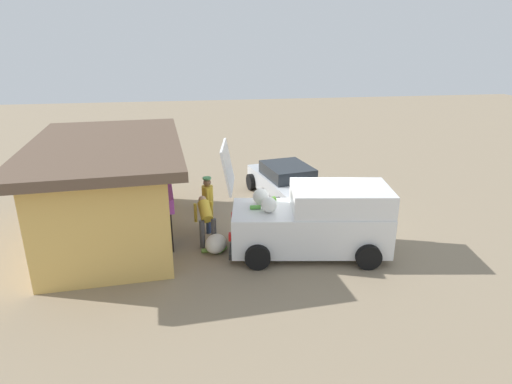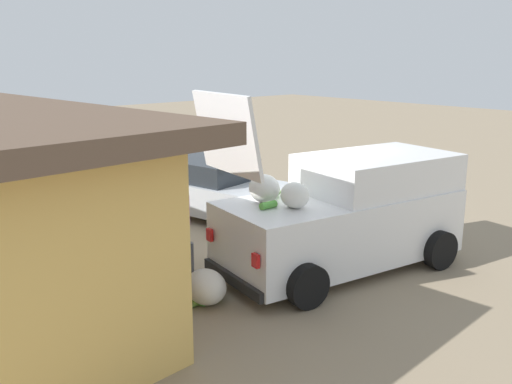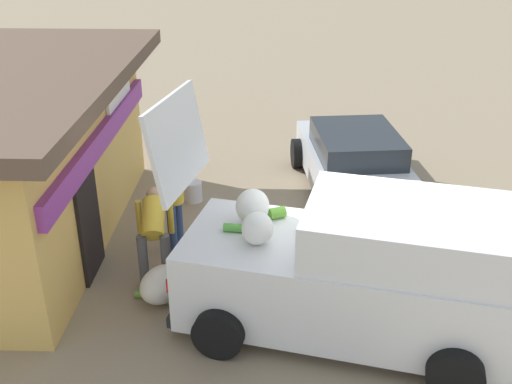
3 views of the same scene
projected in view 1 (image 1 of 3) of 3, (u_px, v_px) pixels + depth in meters
ground_plane at (300, 230)px, 13.52m from camera, size 60.00×60.00×0.00m
storefront_bar at (110, 189)px, 12.66m from camera, size 7.07×4.65×2.91m
delivery_van at (315, 220)px, 11.86m from camera, size 2.64×4.69×3.10m
parked_sedan at (287, 183)px, 16.00m from camera, size 4.33×2.69×1.30m
vendor_standing at (208, 200)px, 13.17m from camera, size 0.57×0.36×1.75m
customer_bending at (206, 217)px, 12.40m from camera, size 0.82×0.61×1.35m
unloaded_banana_pile at (216, 244)px, 12.10m from camera, size 0.92×0.82×0.50m
paint_bucket at (204, 204)px, 15.06m from camera, size 0.33×0.33×0.40m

